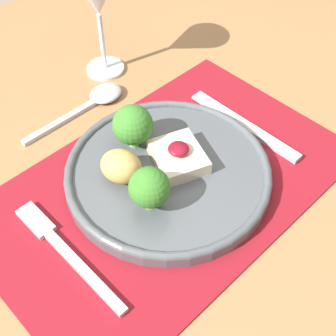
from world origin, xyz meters
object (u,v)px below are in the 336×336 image
dinner_plate (163,169)px  spoon (97,99)px  fork (62,248)px  knife (251,130)px

dinner_plate → spoon: dinner_plate is taller
dinner_plate → fork: 0.16m
fork → spoon: spoon is taller
dinner_plate → knife: (0.15, -0.03, -0.01)m
dinner_plate → knife: size_ratio=1.40×
dinner_plate → spoon: bearing=79.1°
dinner_plate → knife: bearing=-9.2°
spoon → dinner_plate: bearing=-104.4°
dinner_plate → knife: 0.16m
fork → knife: 0.32m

